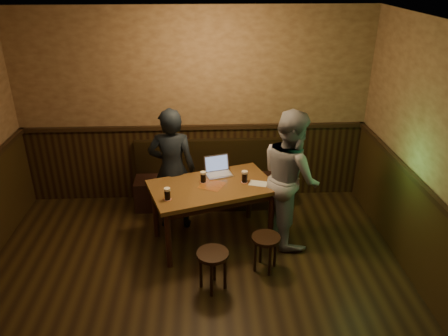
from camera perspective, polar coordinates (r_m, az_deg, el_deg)
room at (r=3.85m, az=-4.35°, el=-7.87°), size 5.04×6.04×2.84m
bench at (r=6.48m, az=-1.74°, el=-2.08°), size 2.20×0.50×0.95m
pub_table at (r=5.44m, az=-1.57°, el=-3.25°), size 1.69×1.27×0.81m
stool_left at (r=4.83m, az=-1.48°, el=-11.90°), size 0.40×0.40×0.47m
stool_right at (r=5.13m, az=5.47°, el=-9.76°), size 0.42×0.42×0.45m
pint_left at (r=5.08m, az=-7.41°, el=-3.36°), size 0.10×0.10×0.15m
pint_mid at (r=5.43m, az=-2.73°, el=-1.18°), size 0.09×0.09×0.15m
pint_right at (r=5.43m, az=2.71°, el=-1.13°), size 0.10×0.10×0.15m
laptop at (r=5.65m, az=-0.78°, el=-0.19°), size 0.38×0.34×0.23m
menu at (r=5.44m, az=4.47°, el=-2.02°), size 0.26×0.21×0.00m
person_suit at (r=5.74m, az=-6.77°, el=-0.21°), size 0.63×0.43×1.68m
person_grey at (r=5.48m, az=8.66°, el=-1.20°), size 0.84×0.98×1.75m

